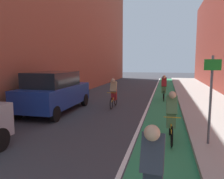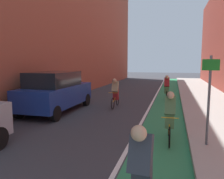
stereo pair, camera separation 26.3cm
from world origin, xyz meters
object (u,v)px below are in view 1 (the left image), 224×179
at_px(cyclist_lead, 153,172).
at_px(cyclist_far, 164,88).
at_px(cyclist_mid, 171,114).
at_px(street_sign_post, 211,92).
at_px(cyclist_trailing, 114,93).
at_px(parked_suv_blue, 54,91).

height_order(cyclist_lead, cyclist_far, cyclist_far).
height_order(cyclist_lead, cyclist_mid, cyclist_lead).
height_order(cyclist_far, street_sign_post, street_sign_post).
distance_m(cyclist_mid, cyclist_far, 7.48).
bearing_deg(cyclist_trailing, parked_suv_blue, -145.49).
height_order(parked_suv_blue, cyclist_far, parked_suv_blue).
bearing_deg(cyclist_lead, parked_suv_blue, 128.30).
relative_size(parked_suv_blue, street_sign_post, 1.85).
distance_m(cyclist_trailing, cyclist_far, 3.96).
xyz_separation_m(parked_suv_blue, cyclist_lead, (5.15, -6.52, -0.17)).
bearing_deg(cyclist_mid, cyclist_far, 92.42).
xyz_separation_m(cyclist_lead, street_sign_post, (1.37, 3.38, 0.77)).
relative_size(cyclist_lead, street_sign_post, 0.69).
xyz_separation_m(cyclist_lead, cyclist_trailing, (-2.58, 8.29, -0.04)).
bearing_deg(street_sign_post, parked_suv_blue, 154.28).
bearing_deg(cyclist_lead, cyclist_mid, 84.86).
xyz_separation_m(cyclist_lead, cyclist_far, (0.03, 11.27, -0.04)).
relative_size(cyclist_mid, cyclist_trailing, 1.00).
bearing_deg(cyclist_far, cyclist_mid, -87.58).
xyz_separation_m(cyclist_far, street_sign_post, (1.34, -7.89, 0.81)).
relative_size(cyclist_lead, cyclist_mid, 1.03).
height_order(parked_suv_blue, cyclist_trailing, parked_suv_blue).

